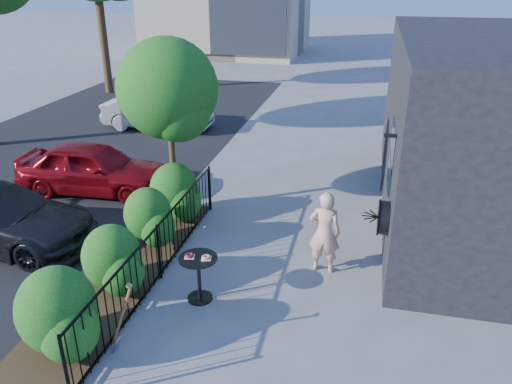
% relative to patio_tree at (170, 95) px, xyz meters
% --- Properties ---
extents(ground, '(120.00, 120.00, 0.00)m').
position_rel_patio_tree_xyz_m(ground, '(2.24, -2.76, -2.76)').
color(ground, gray).
rests_on(ground, ground).
extents(fence, '(0.05, 6.05, 1.10)m').
position_rel_patio_tree_xyz_m(fence, '(0.74, -2.76, -2.20)').
color(fence, black).
rests_on(fence, ground).
extents(planting_bed, '(1.30, 6.00, 0.08)m').
position_rel_patio_tree_xyz_m(planting_bed, '(0.04, -2.76, -2.72)').
color(planting_bed, '#382616').
rests_on(planting_bed, ground).
extents(shrubs, '(1.10, 5.60, 1.24)m').
position_rel_patio_tree_xyz_m(shrubs, '(0.14, -2.66, -2.06)').
color(shrubs, '#135317').
rests_on(shrubs, ground).
extents(patio_tree, '(2.20, 2.20, 3.94)m').
position_rel_patio_tree_xyz_m(patio_tree, '(0.00, 0.00, 0.00)').
color(patio_tree, '#3F2B19').
rests_on(patio_tree, ground).
extents(street, '(9.00, 30.00, 0.01)m').
position_rel_patio_tree_xyz_m(street, '(-4.76, 0.24, -2.76)').
color(street, black).
rests_on(street, ground).
extents(cafe_table, '(0.66, 0.66, 0.88)m').
position_rel_patio_tree_xyz_m(cafe_table, '(1.65, -3.21, -2.19)').
color(cafe_table, black).
rests_on(cafe_table, ground).
extents(woman, '(0.61, 0.41, 1.62)m').
position_rel_patio_tree_xyz_m(woman, '(3.62, -1.81, -1.96)').
color(woman, '#DCAF8E').
rests_on(woman, ground).
extents(shovel, '(0.44, 0.16, 1.26)m').
position_rel_patio_tree_xyz_m(shovel, '(0.98, -4.73, -2.21)').
color(shovel, brown).
rests_on(shovel, ground).
extents(car_red, '(3.86, 1.71, 1.29)m').
position_rel_patio_tree_xyz_m(car_red, '(-2.49, 0.61, -2.12)').
color(car_red, maroon).
rests_on(car_red, ground).
extents(car_silver, '(3.90, 1.39, 1.28)m').
position_rel_patio_tree_xyz_m(car_silver, '(-3.15, 6.27, -2.12)').
color(car_silver, '#BAB9BF').
rests_on(car_silver, ground).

